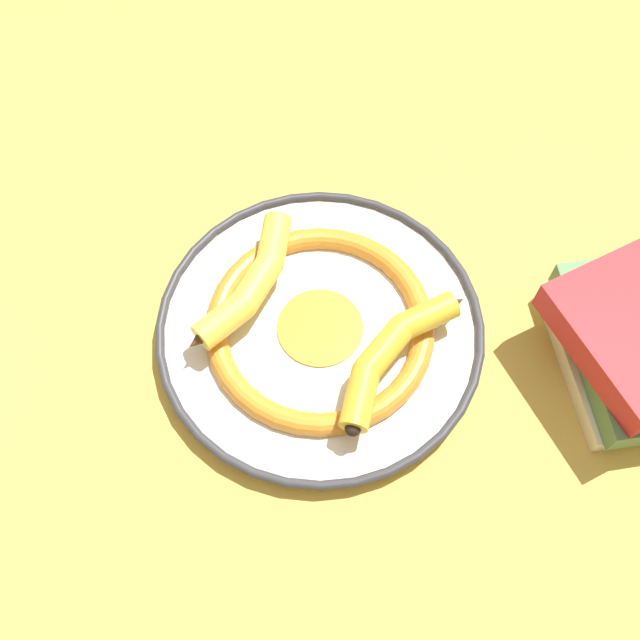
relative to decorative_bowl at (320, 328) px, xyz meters
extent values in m
plane|color=gold|center=(0.01, 0.03, -0.02)|extent=(2.80, 2.80, 0.00)
cylinder|color=white|center=(0.00, 0.00, -0.01)|extent=(0.36, 0.36, 0.02)
torus|color=orange|center=(0.00, 0.00, 0.01)|extent=(0.26, 0.26, 0.03)
cylinder|color=orange|center=(0.00, 0.00, 0.00)|extent=(0.10, 0.10, 0.00)
torus|color=#333338|center=(0.00, 0.00, 0.00)|extent=(0.37, 0.37, 0.01)
cylinder|color=yellow|center=(0.10, 0.05, 0.04)|extent=(0.06, 0.07, 0.03)
cylinder|color=yellow|center=(0.08, -0.01, 0.04)|extent=(0.04, 0.06, 0.03)
cylinder|color=yellow|center=(0.08, -0.07, 0.04)|extent=(0.05, 0.07, 0.03)
sphere|color=yellow|center=(0.08, 0.02, 0.04)|extent=(0.03, 0.03, 0.03)
sphere|color=yellow|center=(0.08, -0.04, 0.04)|extent=(0.03, 0.03, 0.03)
cone|color=#472D19|center=(0.11, 0.08, 0.04)|extent=(0.03, 0.04, 0.02)
sphere|color=black|center=(0.09, -0.10, 0.04)|extent=(0.02, 0.02, 0.02)
cylinder|color=gold|center=(-0.11, -0.04, 0.03)|extent=(0.07, 0.07, 0.03)
cylinder|color=gold|center=(-0.08, 0.01, 0.03)|extent=(0.05, 0.07, 0.03)
cylinder|color=gold|center=(-0.08, 0.08, 0.03)|extent=(0.04, 0.07, 0.03)
sphere|color=gold|center=(-0.09, -0.02, 0.03)|extent=(0.03, 0.03, 0.03)
sphere|color=gold|center=(-0.07, 0.04, 0.03)|extent=(0.03, 0.03, 0.03)
cone|color=#472D19|center=(-0.13, -0.07, 0.03)|extent=(0.04, 0.04, 0.02)
sphere|color=black|center=(-0.08, 0.11, 0.03)|extent=(0.02, 0.02, 0.02)
cube|color=silver|center=(-0.33, -0.09, 0.00)|extent=(0.21, 0.22, 0.03)
cube|color=white|center=(-0.33, -0.10, 0.00)|extent=(0.20, 0.21, 0.02)
cube|color=#4C754C|center=(-0.33, -0.10, 0.03)|extent=(0.21, 0.24, 0.03)
cube|color=white|center=(-0.33, -0.10, 0.03)|extent=(0.20, 0.23, 0.03)
cube|color=white|center=(-0.32, -0.10, 0.06)|extent=(0.21, 0.21, 0.03)
camera|label=1|loc=(-0.14, 0.34, 0.76)|focal=42.00mm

